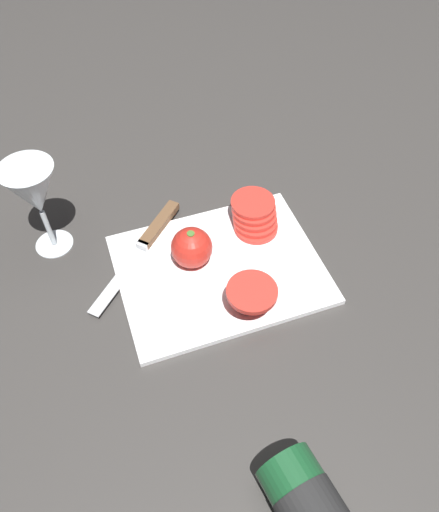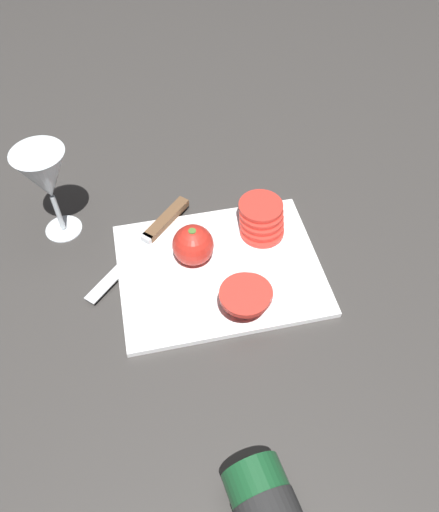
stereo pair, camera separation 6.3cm
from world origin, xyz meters
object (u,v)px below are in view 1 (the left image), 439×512
(tomato_slice_stack_far, at_px, (252,291))
(tomato_slice_stack_near, at_px, (254,215))
(whole_tomato, at_px, (192,248))
(knife, at_px, (152,234))
(wine_glass, at_px, (34,193))

(tomato_slice_stack_far, bearing_deg, tomato_slice_stack_near, 66.99)
(whole_tomato, distance_m, knife, 0.10)
(wine_glass, xyz_separation_m, knife, (0.17, -0.05, -0.11))
(wine_glass, bearing_deg, tomato_slice_stack_near, -12.68)
(wine_glass, relative_size, whole_tomato, 2.50)
(whole_tomato, bearing_deg, knife, 123.70)
(knife, relative_size, tomato_slice_stack_near, 1.92)
(knife, height_order, tomato_slice_stack_near, tomato_slice_stack_near)
(whole_tomato, distance_m, tomato_slice_stack_near, 0.14)
(tomato_slice_stack_near, bearing_deg, tomato_slice_stack_far, -113.01)
(whole_tomato, xyz_separation_m, knife, (-0.05, 0.08, -0.03))
(wine_glass, bearing_deg, tomato_slice_stack_far, -39.42)
(tomato_slice_stack_near, bearing_deg, wine_glass, 167.32)
(tomato_slice_stack_near, xyz_separation_m, tomato_slice_stack_far, (-0.07, -0.15, 0.00))
(wine_glass, height_order, tomato_slice_stack_near, wine_glass)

